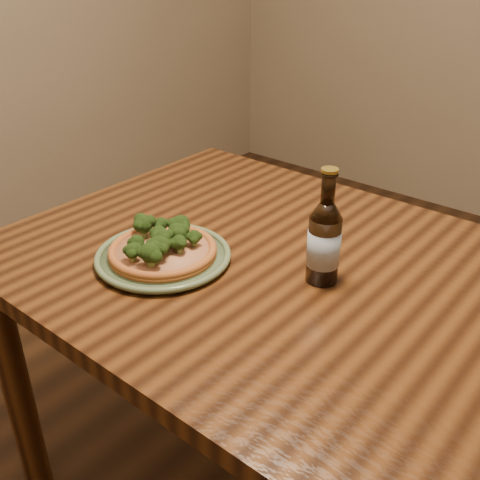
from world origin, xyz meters
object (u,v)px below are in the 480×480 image
Objects in this scene: table at (358,333)px; beer_bottle at (324,241)px; plate at (163,256)px; pizza at (163,247)px.

table is 0.20m from beer_bottle.
table is 5.54× the size of plate.
pizza is at bearing -132.04° from beer_bottle.
pizza reaches higher than plate.
table is at bearing 21.54° from pizza.
pizza is 0.34m from beer_bottle.
plate is (-0.39, -0.15, 0.10)m from table.
table is 0.43m from plate.
beer_bottle is (-0.09, -0.01, 0.18)m from table.
plate is 1.21× the size of beer_bottle.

